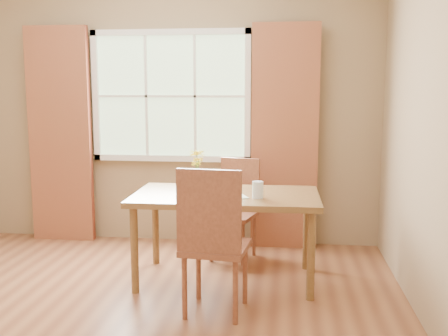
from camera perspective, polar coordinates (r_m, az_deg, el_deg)
room at (r=3.56m, az=-12.36°, el=4.74°), size 4.24×3.84×2.74m
window at (r=5.36m, az=-5.80°, el=7.78°), size 1.62×0.06×1.32m
curtain_left at (r=5.66m, az=-17.40°, el=3.41°), size 0.65×0.08×2.20m
curtain_right at (r=5.16m, az=6.62°, el=3.28°), size 0.65×0.08×2.20m
dining_table at (r=4.28m, az=0.21°, el=-3.81°), size 1.51×0.86×0.73m
chair_near at (r=3.61m, az=-1.25°, el=-7.43°), size 0.48×0.48×1.06m
chair_far at (r=4.93m, az=1.32°, el=-3.90°), size 0.47×0.47×0.93m
placemat at (r=4.17m, az=-0.93°, el=-3.04°), size 0.54×0.48×0.01m
plate at (r=4.14m, az=-0.54°, el=-2.98°), size 0.33×0.33×0.01m
croissant_sandwich at (r=4.11m, az=-0.84°, el=-2.21°), size 0.16×0.12×0.11m
water_glass at (r=4.10m, az=3.69°, el=-2.42°), size 0.09×0.09×0.13m
flower_vase at (r=4.49m, az=-2.94°, el=0.31°), size 0.13×0.13×0.33m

